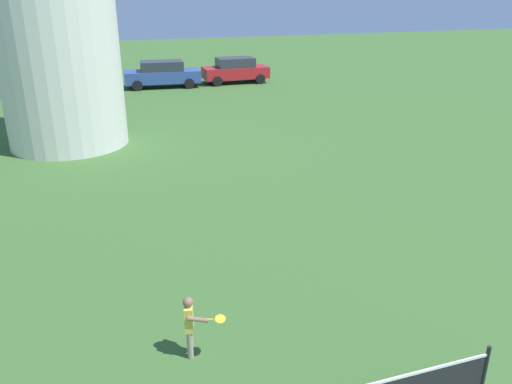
# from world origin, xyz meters

# --- Properties ---
(player_far) EXTENTS (0.67, 0.59, 1.12)m
(player_far) POSITION_xyz_m (-1.25, 4.85, 0.63)
(player_far) COLOR #9E937F
(player_far) RESTS_ON ground_plane
(parked_car_green) EXTENTS (4.25, 2.05, 1.56)m
(parked_car_green) POSITION_xyz_m (-3.14, 29.57, 0.81)
(parked_car_green) COLOR #1E6638
(parked_car_green) RESTS_ON ground_plane
(parked_car_blue) EXTENTS (4.60, 2.19, 1.56)m
(parked_car_blue) POSITION_xyz_m (2.17, 29.53, 0.81)
(parked_car_blue) COLOR #334C99
(parked_car_blue) RESTS_ON ground_plane
(parked_car_red) EXTENTS (4.09, 1.92, 1.56)m
(parked_car_red) POSITION_xyz_m (6.79, 29.61, 0.81)
(parked_car_red) COLOR red
(parked_car_red) RESTS_ON ground_plane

